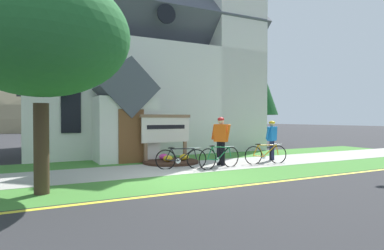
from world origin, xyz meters
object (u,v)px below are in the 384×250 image
Objects in this scene: bicycle_white at (266,154)px; bicycle_black at (219,157)px; cyclist_in_green_jersey at (272,137)px; verge_sapling at (40,36)px; church_sign at (166,130)px; bicycle_yellow at (181,159)px; cyclist_in_orange_jersey at (221,137)px; roadside_conifer at (252,78)px.

bicycle_black is (-2.16, -0.13, 0.02)m from bicycle_white.
bicycle_black is at bearing -164.32° from cyclist_in_green_jersey.
verge_sapling is at bearing -166.01° from bicycle_black.
verge_sapling is (-7.83, -1.55, 3.25)m from bicycle_white.
bicycle_white is at bearing -141.83° from cyclist_in_green_jersey.
bicycle_yellow is at bearing -97.70° from church_sign.
cyclist_in_green_jersey is at bearing 7.22° from cyclist_in_orange_jersey.
cyclist_in_orange_jersey is at bearing 167.53° from bicycle_white.
cyclist_in_orange_jersey is at bearing 1.67° from bicycle_yellow.
cyclist_in_green_jersey is 9.44m from verge_sapling.
cyclist_in_orange_jersey is 1.09× the size of cyclist_in_green_jersey.
roadside_conifer is (4.97, 7.31, 4.01)m from bicycle_white.
church_sign is at bearing 39.71° from verge_sapling.
bicycle_yellow is at bearing 174.25° from bicycle_white.
cyclist_in_orange_jersey reaches higher than cyclist_in_green_jersey.
bicycle_black is 11.06m from roadside_conifer.
cyclist_in_green_jersey reaches higher than bicycle_black.
bicycle_black is at bearing 13.99° from verge_sapling.
bicycle_white is 0.25× the size of roadside_conifer.
bicycle_black is 6.67m from verge_sapling.
verge_sapling is (-12.80, -8.85, -0.77)m from roadside_conifer.
roadside_conifer is at bearing 46.20° from bicycle_black.
cyclist_in_orange_jersey is at bearing -134.29° from roadside_conifer.
roadside_conifer reaches higher than bicycle_black.
bicycle_white is 1.33m from cyclist_in_green_jersey.
verge_sapling is (-5.67, -1.41, 3.23)m from bicycle_black.
bicycle_black is 3.27m from cyclist_in_green_jersey.
cyclist_in_green_jersey reaches higher than bicycle_yellow.
cyclist_in_orange_jersey is 6.85m from verge_sapling.
bicycle_yellow is 1.79m from cyclist_in_orange_jersey.
church_sign is at bearing -148.56° from roadside_conifer.
roadside_conifer is at bearing 34.66° from verge_sapling.
cyclist_in_green_jersey is at bearing 38.17° from bicycle_white.
verge_sapling is at bearing -145.34° from roadside_conifer.
bicycle_black is (1.25, -0.48, 0.02)m from bicycle_yellow.
church_sign is 1.31× the size of bicycle_yellow.
bicycle_yellow is 0.34× the size of verge_sapling.
roadside_conifer reaches higher than bicycle_white.
cyclist_in_green_jersey is (4.35, 0.39, 0.59)m from bicycle_yellow.
bicycle_white is at bearing -36.71° from church_sign.
cyclist_in_green_jersey is 8.44m from roadside_conifer.
church_sign is 1.23× the size of bicycle_black.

